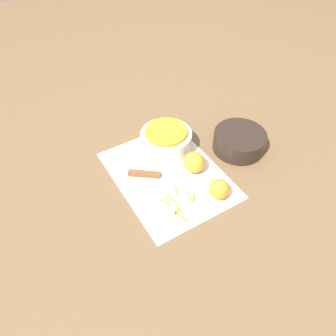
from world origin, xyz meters
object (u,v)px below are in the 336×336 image
Objects in this scene: bowl_speckled at (166,140)px; bowl_dark at (239,141)px; orange_left at (194,162)px; knife at (152,175)px; orange_right at (219,189)px.

bowl_dark is (0.13, 0.24, -0.01)m from bowl_speckled.
bowl_speckled reaches higher than orange_left.
bowl_dark is 0.88× the size of knife.
orange_right is at bearing -54.37° from bowl_dark.
bowl_speckled is 0.85× the size of knife.
knife is 0.24m from orange_right.
bowl_speckled is 0.27m from bowl_dark.
orange_left is at bearing -179.22° from orange_right.
orange_left is 1.11× the size of orange_right.
orange_left reaches higher than knife.
orange_left reaches higher than bowl_dark.
orange_right is at bearing 5.37° from bowl_speckled.
knife is at bearing -49.95° from bowl_speckled.
bowl_dark reaches higher than knife.
orange_left is (0.15, 0.02, -0.01)m from bowl_speckled.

